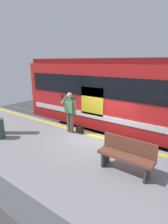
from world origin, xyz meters
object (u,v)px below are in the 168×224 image
Objects in this scene: handbag at (80,130)px; bench at (127,154)px; train_carriage at (154,97)px; passenger at (70,109)px.

bench is (-2.64, 1.37, 0.33)m from handbag.
train_carriage is 8.71× the size of bench.
passenger reaches higher than handbag.
train_carriage reaches higher than passenger.
bench is at bearing 152.62° from handbag.
train_carriage is 38.46× the size of handbag.
train_carriage is 3.51m from handbag.
bench is at bearing 97.75° from train_carriage.
handbag is at bearing -162.36° from passenger.
bench is at bearing 157.68° from passenger.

